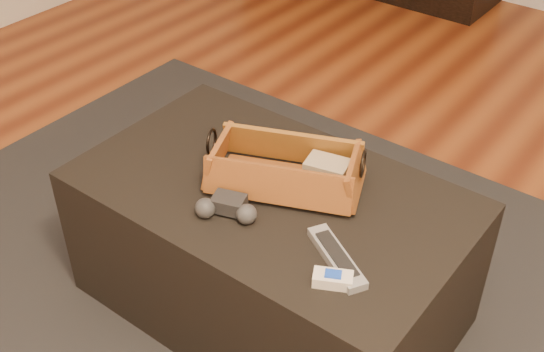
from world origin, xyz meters
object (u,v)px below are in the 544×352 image
Objects in this scene: wicker_basket at (285,170)px; game_controller at (227,208)px; cream_gadget at (333,279)px; ottoman at (271,249)px; silver_remote at (337,257)px; tv_remote at (276,179)px.

game_controller is (-0.04, -0.18, -0.02)m from wicker_basket.
cream_gadget is (0.32, -0.04, -0.01)m from game_controller.
silver_remote is (0.28, -0.12, 0.22)m from ottoman.
tv_remote is 1.00× the size of silver_remote.
game_controller is at bearing -127.39° from tv_remote.
game_controller reaches higher than ottoman.
game_controller is 0.33m from cream_gadget.
ottoman is 4.92× the size of tv_remote.
cream_gadget is at bearing -6.16° from game_controller.
game_controller is 0.29m from silver_remote.
silver_remote reaches higher than ottoman.
wicker_basket is at bearing 58.90° from ottoman.
tv_remote is at bearing 57.71° from ottoman.
cream_gadget is (0.30, -0.20, -0.01)m from tv_remote.
wicker_basket is 0.36m from cream_gadget.
silver_remote is (0.27, -0.13, -0.01)m from tv_remote.
tv_remote is 2.14× the size of cream_gadget.
ottoman is 0.26m from wicker_basket.
game_controller is at bearing -96.25° from ottoman.
silver_remote is at bearing 116.41° from cream_gadget.
tv_remote is at bearing -120.35° from wicker_basket.
tv_remote is at bearing 153.56° from silver_remote.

